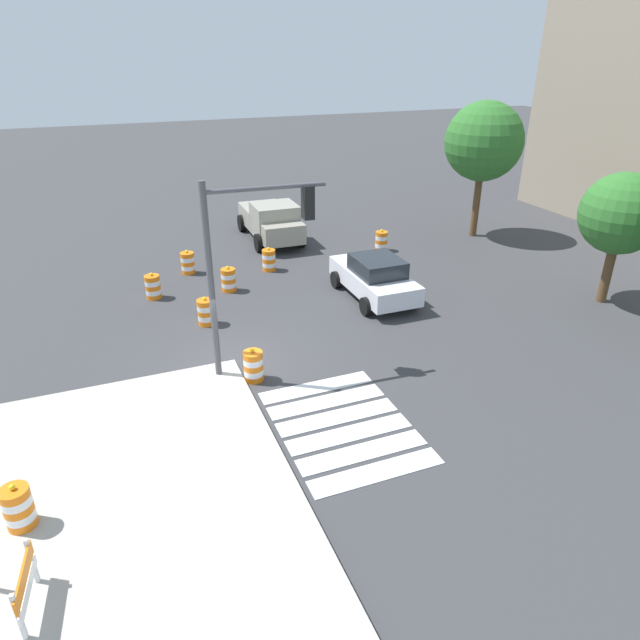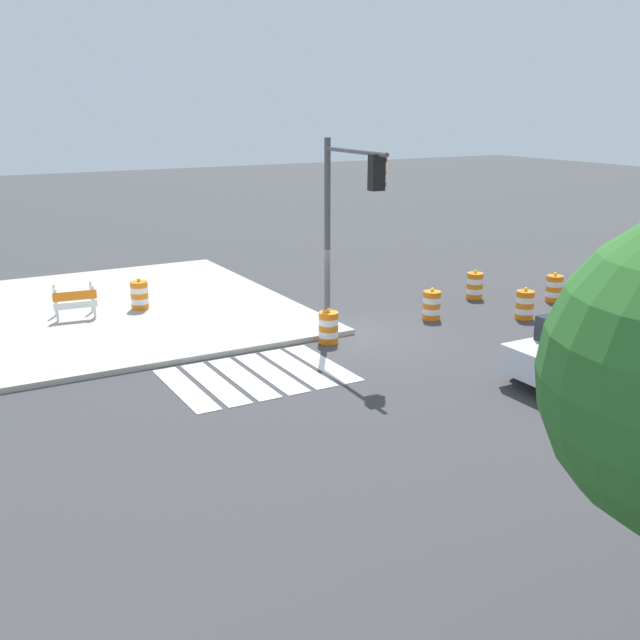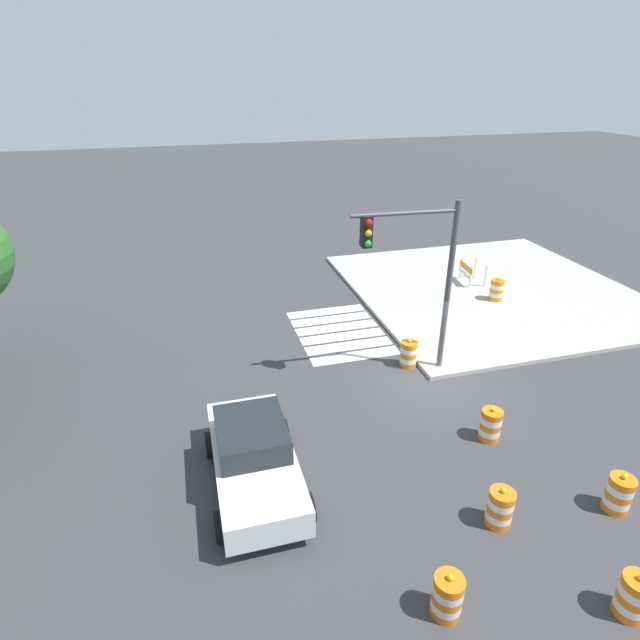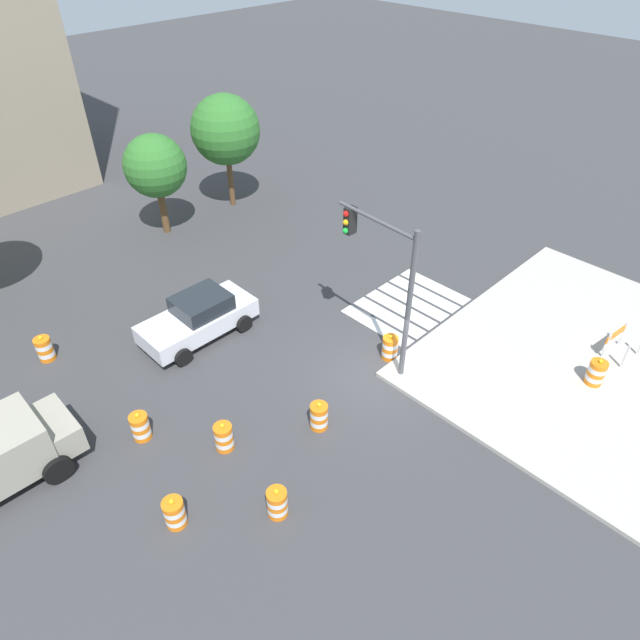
% 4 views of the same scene
% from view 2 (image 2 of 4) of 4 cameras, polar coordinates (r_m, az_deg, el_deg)
% --- Properties ---
extents(ground_plane, '(120.00, 120.00, 0.00)m').
position_cam_2_polar(ground_plane, '(22.29, 2.64, -1.10)').
color(ground_plane, '#38383A').
extents(sidewalk_corner, '(12.00, 12.00, 0.15)m').
position_cam_2_polar(sidewalk_corner, '(25.47, -16.29, 0.61)').
color(sidewalk_corner, '#ADA89E').
rests_on(sidewalk_corner, ground).
extents(crosswalk_stripes, '(4.35, 3.20, 0.02)m').
position_cam_2_polar(crosswalk_stripes, '(18.99, -4.78, -4.20)').
color(crosswalk_stripes, silver).
rests_on(crosswalk_stripes, ground).
extents(sports_car, '(4.31, 2.15, 1.63)m').
position_cam_2_polar(sports_car, '(19.46, 19.76, -2.11)').
color(sports_car, silver).
rests_on(sports_car, ground).
extents(traffic_barrel_near_corner, '(0.56, 0.56, 1.02)m').
position_cam_2_polar(traffic_barrel_near_corner, '(26.87, 11.57, 2.55)').
color(traffic_barrel_near_corner, orange).
rests_on(traffic_barrel_near_corner, ground).
extents(traffic_barrel_crosswalk_end, '(0.56, 0.56, 1.02)m').
position_cam_2_polar(traffic_barrel_crosswalk_end, '(24.01, 8.41, 1.11)').
color(traffic_barrel_crosswalk_end, orange).
rests_on(traffic_barrel_crosswalk_end, ground).
extents(traffic_barrel_median_near, '(0.56, 0.56, 1.02)m').
position_cam_2_polar(traffic_barrel_median_near, '(24.65, 15.17, 1.11)').
color(traffic_barrel_median_near, orange).
rests_on(traffic_barrel_median_near, ground).
extents(traffic_barrel_median_far, '(0.56, 0.56, 1.02)m').
position_cam_2_polar(traffic_barrel_median_far, '(27.14, 17.22, 2.29)').
color(traffic_barrel_median_far, orange).
rests_on(traffic_barrel_median_far, ground).
extents(traffic_barrel_lane_center, '(0.56, 0.56, 1.02)m').
position_cam_2_polar(traffic_barrel_lane_center, '(21.39, 0.64, -0.56)').
color(traffic_barrel_lane_center, orange).
rests_on(traffic_barrel_lane_center, ground).
extents(traffic_barrel_opposite_curb, '(0.56, 0.56, 1.02)m').
position_cam_2_polar(traffic_barrel_opposite_curb, '(24.41, 21.20, 0.43)').
color(traffic_barrel_opposite_curb, orange).
rests_on(traffic_barrel_opposite_curb, ground).
extents(traffic_barrel_on_sidewalk, '(0.56, 0.56, 1.02)m').
position_cam_2_polar(traffic_barrel_on_sidewalk, '(25.08, -13.44, 1.84)').
color(traffic_barrel_on_sidewalk, orange).
rests_on(traffic_barrel_on_sidewalk, sidewalk_corner).
extents(construction_barricade, '(1.32, 0.92, 1.00)m').
position_cam_2_polar(construction_barricade, '(24.48, -17.99, 1.43)').
color(construction_barricade, silver).
rests_on(construction_barricade, sidewalk_corner).
extents(traffic_light_pole, '(0.48, 3.29, 5.50)m').
position_cam_2_polar(traffic_light_pole, '(20.68, 2.02, 8.66)').
color(traffic_light_pole, '#4C4C51').
rests_on(traffic_light_pole, sidewalk_corner).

